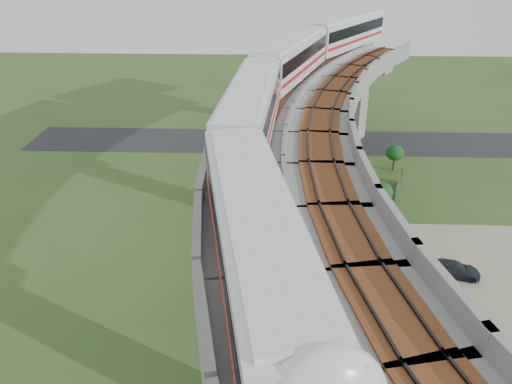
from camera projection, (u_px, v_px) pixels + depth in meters
ground at (280, 305)px, 33.47m from camera, size 160.00×160.00×0.00m
dirt_lot at (504, 331)px, 31.18m from camera, size 18.00×26.00×0.04m
asphalt_road at (279, 142)px, 60.15m from camera, size 60.00×8.00×0.03m
viaduct at (349, 185)px, 29.21m from camera, size 19.58×73.98×11.40m
metro_train at (300, 83)px, 37.22m from camera, size 16.64×60.32×3.64m
fence at (428, 300)px, 32.78m from camera, size 3.87×38.73×1.50m
tree_0 at (395, 153)px, 51.83m from camera, size 1.88×1.88×2.81m
tree_1 at (380, 192)px, 43.89m from camera, size 2.17×2.17×2.90m
tree_2 at (382, 244)px, 35.43m from camera, size 2.82×2.82×3.77m
tree_3 at (403, 371)px, 25.65m from camera, size 3.01×3.01×3.35m
car_white at (439, 340)px, 29.74m from camera, size 1.69×3.31×1.08m
car_dark at (453, 269)px, 36.08m from camera, size 4.02×2.28×1.10m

